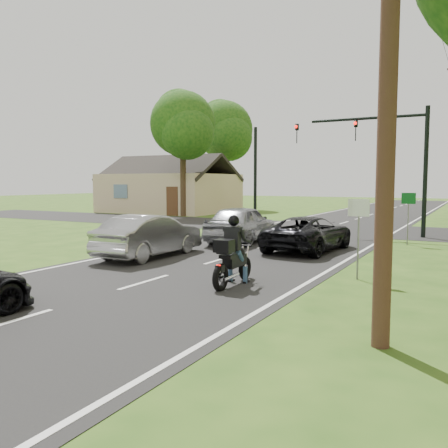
{
  "coord_description": "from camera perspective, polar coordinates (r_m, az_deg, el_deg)",
  "views": [
    {
      "loc": [
        7.5,
        -9.52,
        2.58
      ],
      "look_at": [
        0.69,
        3.0,
        1.3
      ],
      "focal_mm": 38.0,
      "sensor_mm": 36.0,
      "label": 1
    }
  ],
  "objects": [
    {
      "name": "ground",
      "position": [
        12.39,
        -9.55,
        -6.96
      ],
      "size": [
        140.0,
        140.0,
        0.0
      ],
      "primitive_type": "plane",
      "color": "#2C4F16",
      "rests_on": "ground"
    },
    {
      "name": "road",
      "position": [
        21.07,
        7.47,
        -1.93
      ],
      "size": [
        8.0,
        100.0,
        0.01
      ],
      "primitive_type": "cube",
      "color": "black",
      "rests_on": "ground"
    },
    {
      "name": "cross_road",
      "position": [
        26.72,
        12.1,
        -0.51
      ],
      "size": [
        60.0,
        7.0,
        0.01
      ],
      "primitive_type": "cube",
      "color": "black",
      "rests_on": "ground"
    },
    {
      "name": "motorcycle_rider",
      "position": [
        11.76,
        1.0,
        -4.05
      ],
      "size": [
        0.59,
        2.07,
        1.78
      ],
      "rotation": [
        0.0,
        0.0,
        0.04
      ],
      "color": "black",
      "rests_on": "ground"
    },
    {
      "name": "dark_suv",
      "position": [
        17.92,
        10.14,
        -1.12
      ],
      "size": [
        2.44,
        4.76,
        1.28
      ],
      "primitive_type": "imported",
      "rotation": [
        0.0,
        0.0,
        3.07
      ],
      "color": "black",
      "rests_on": "road"
    },
    {
      "name": "silver_sedan",
      "position": [
        16.37,
        -8.92,
        -1.39
      ],
      "size": [
        1.57,
        4.42,
        1.45
      ],
      "primitive_type": "imported",
      "rotation": [
        0.0,
        0.0,
        3.15
      ],
      "color": "#9D9EA2",
      "rests_on": "road"
    },
    {
      "name": "silver_suv",
      "position": [
        20.08,
        2.13,
        0.05
      ],
      "size": [
        2.22,
        4.77,
        1.58
      ],
      "primitive_type": "imported",
      "rotation": [
        0.0,
        0.0,
        3.22
      ],
      "color": "#93949A",
      "rests_on": "road"
    },
    {
      "name": "traffic_signal",
      "position": [
        23.93,
        18.68,
        8.59
      ],
      "size": [
        6.38,
        0.44,
        6.0
      ],
      "color": "black",
      "rests_on": "ground"
    },
    {
      "name": "signal_pole_far",
      "position": [
        30.31,
        3.78,
        5.91
      ],
      "size": [
        0.2,
        0.2,
        6.0
      ],
      "primitive_type": "cylinder",
      "color": "black",
      "rests_on": "ground"
    },
    {
      "name": "utility_pole_near",
      "position": [
        8.03,
        19.37,
        23.03
      ],
      "size": [
        1.6,
        0.28,
        10.0
      ],
      "color": "#503024",
      "rests_on": "ground"
    },
    {
      "name": "sign_white",
      "position": [
        12.85,
        15.87,
        0.55
      ],
      "size": [
        0.55,
        0.07,
        2.12
      ],
      "color": "slate",
      "rests_on": "ground"
    },
    {
      "name": "sign_green",
      "position": [
        20.69,
        21.3,
        2.06
      ],
      "size": [
        0.55,
        0.07,
        2.12
      ],
      "color": "slate",
      "rests_on": "ground"
    },
    {
      "name": "tree_left_near",
      "position": [
        35.27,
        -4.81,
        11.55
      ],
      "size": [
        5.12,
        4.96,
        9.22
      ],
      "color": "#332316",
      "rests_on": "ground"
    },
    {
      "name": "tree_left_far",
      "position": [
        44.86,
        0.18,
        10.95
      ],
      "size": [
        5.76,
        5.58,
        10.14
      ],
      "color": "#332316",
      "rests_on": "ground"
    },
    {
      "name": "house",
      "position": [
        40.94,
        -6.51,
        3.96
      ],
      "size": [
        10.2,
        8.0,
        4.84
      ],
      "color": "tan",
      "rests_on": "ground"
    }
  ]
}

